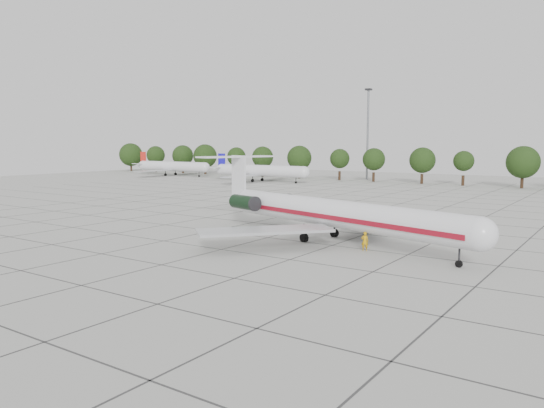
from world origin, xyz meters
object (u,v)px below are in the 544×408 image
object	(u,v)px
main_airliner	(323,212)
ground_crew	(365,241)
bg_airliner_b	(260,171)
bg_airliner_a	(172,166)
floodlight_mast	(368,129)

from	to	relation	value
main_airliner	ground_crew	xyz separation A→B (m)	(6.11, -2.75, -2.16)
ground_crew	bg_airliner_b	size ratio (longest dim) A/B	0.07
main_airliner	bg_airliner_b	size ratio (longest dim) A/B	1.31
bg_airliner_a	bg_airliner_b	world-z (taller)	same
ground_crew	floodlight_mast	xyz separation A→B (m)	(-41.90, 92.65, 13.33)
bg_airliner_a	floodlight_mast	bearing A→B (deg)	18.02
bg_airliner_a	bg_airliner_b	size ratio (longest dim) A/B	1.00
main_airliner	floodlight_mast	size ratio (longest dim) A/B	1.45
bg_airliner_a	bg_airliner_b	xyz separation A→B (m)	(38.20, -5.42, 0.00)
main_airliner	ground_crew	bearing A→B (deg)	-7.90
ground_crew	floodlight_mast	bearing A→B (deg)	-92.07
ground_crew	floodlight_mast	distance (m)	102.55
main_airliner	floodlight_mast	xyz separation A→B (m)	(-35.79, 89.90, 11.17)
main_airliner	ground_crew	world-z (taller)	main_airliner
main_airliner	bg_airliner_a	world-z (taller)	main_airliner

